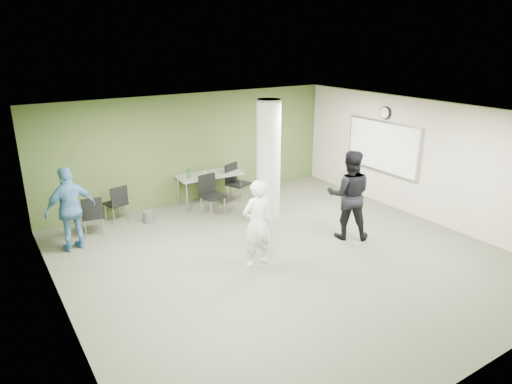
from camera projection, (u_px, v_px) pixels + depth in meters
floor at (283, 257)px, 9.02m from camera, size 8.00×8.00×0.00m
ceiling at (286, 115)px, 8.11m from camera, size 8.00×8.00×0.00m
wall_back at (193, 148)px, 11.75m from camera, size 8.00×2.80×0.02m
wall_left at (58, 238)px, 6.52m from camera, size 0.02×8.00×2.80m
wall_right_cream at (423, 160)px, 10.61m from camera, size 0.02×8.00×2.80m
column at (268, 160)px, 10.67m from camera, size 0.56×0.56×2.80m
whiteboard at (382, 147)px, 11.49m from camera, size 0.05×2.30×1.30m
wall_clock at (385, 113)px, 11.22m from camera, size 0.06×0.32×0.32m
folding_table at (209, 176)px, 11.67m from camera, size 1.71×0.81×1.05m
wastebasket at (149, 217)px, 10.65m from camera, size 0.25×0.25×0.28m
chair_back_left at (92, 213)px, 9.82m from camera, size 0.51×0.51×0.90m
chair_back_right at (117, 201)px, 10.58m from camera, size 0.53×0.53×0.88m
chair_table_left at (210, 192)px, 11.01m from camera, size 0.56×0.56×0.99m
chair_table_right at (235, 180)px, 11.91m from camera, size 0.65×0.65×1.00m
woman_white at (257, 224)px, 8.44m from camera, size 0.64×0.44×1.69m
man_black at (349, 195)px, 9.61m from camera, size 1.19×1.15×1.93m
man_blue at (71, 209)px, 9.08m from camera, size 1.09×0.62×1.74m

